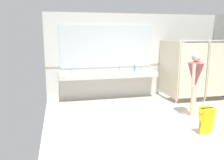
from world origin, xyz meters
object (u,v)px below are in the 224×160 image
handbag (205,109)px  wet_floor_sign (206,120)px  soap_dispenser (135,69)px  paper_cup (99,72)px  person_standing (195,76)px

handbag → wet_floor_sign: bearing=-124.5°
wet_floor_sign → soap_dispenser: bearing=98.5°
paper_cup → soap_dispenser: bearing=13.2°
handbag → wet_floor_sign: size_ratio=0.60×
person_standing → handbag: 0.98m
person_standing → handbag: size_ratio=4.61×
paper_cup → wet_floor_sign: size_ratio=0.18×
handbag → soap_dispenser: size_ratio=1.88×
handbag → wet_floor_sign: (-0.76, -1.11, 0.18)m
soap_dispenser → paper_cup: soap_dispenser is taller
paper_cup → wet_floor_sign: paper_cup is taller
person_standing → handbag: (0.37, 0.00, -0.91)m
paper_cup → wet_floor_sign: 3.50m
handbag → soap_dispenser: soap_dispenser is taller
person_standing → paper_cup: (-2.14, 1.86, -0.12)m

